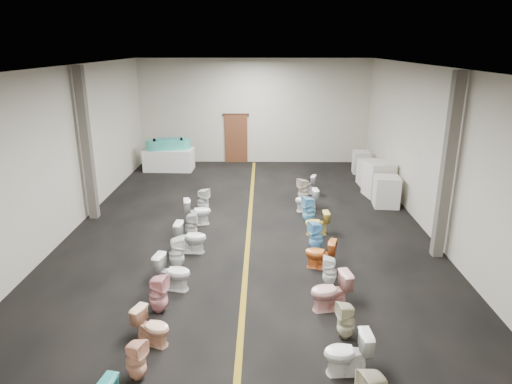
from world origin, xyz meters
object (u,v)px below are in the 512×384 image
appliance_crate_b (379,179)px  toilet_right_1 (347,353)px  toilet_left_1 (136,360)px  toilet_right_2 (346,321)px  display_table (169,160)px  toilet_left_2 (152,327)px  toilet_right_5 (320,254)px  appliance_crate_a (386,192)px  toilet_left_7 (191,226)px  toilet_left_3 (158,294)px  toilet_right_6 (316,236)px  toilet_left_4 (173,272)px  appliance_crate_c (370,173)px  toilet_right_4 (330,271)px  toilet_left_6 (191,237)px  toilet_right_9 (306,200)px  toilet_right_11 (306,184)px  bathtub (168,145)px  toilet_right_7 (317,223)px  toilet_right_10 (303,190)px  toilet_right_3 (330,291)px  toilet_left_5 (177,253)px  toilet_right_8 (309,210)px  appliance_crate_d (361,162)px  toilet_left_9 (203,201)px  toilet_left_8 (198,212)px

appliance_crate_b → toilet_right_1: 9.47m
toilet_left_1 → toilet_right_2: toilet_right_2 is taller
display_table → toilet_left_2: bearing=-80.3°
toilet_right_1 → toilet_right_5: (0.00, 3.63, -0.01)m
appliance_crate_a → toilet_left_7: (-5.94, -2.68, -0.13)m
toilet_left_3 → toilet_right_6: toilet_left_3 is taller
toilet_left_4 → toilet_left_7: toilet_left_4 is taller
toilet_left_1 → appliance_crate_c: bearing=-9.3°
toilet_left_2 → toilet_right_4: size_ratio=1.00×
toilet_left_1 → toilet_left_6: (0.16, 4.64, 0.05)m
toilet_left_4 → toilet_right_9: toilet_left_4 is taller
toilet_left_7 → toilet_right_11: (3.47, 4.01, -0.02)m
bathtub → toilet_right_2: (5.43, -11.48, -0.72)m
appliance_crate_a → toilet_right_1: bearing=-108.4°
toilet_left_4 → toilet_right_7: (3.42, 3.01, -0.06)m
toilet_left_6 → toilet_right_1: 5.47m
toilet_left_7 → toilet_right_10: bearing=-47.4°
toilet_right_3 → toilet_left_1: bearing=-70.2°
toilet_right_4 → toilet_right_10: 5.58m
toilet_right_7 → toilet_right_11: (0.04, 3.71, 0.00)m
toilet_left_4 → toilet_left_5: size_ratio=1.00×
toilet_left_7 → toilet_right_7: (3.43, 0.30, -0.03)m
toilet_right_7 → toilet_right_8: size_ratio=0.80×
toilet_left_3 → toilet_right_7: 5.28m
appliance_crate_d → toilet_left_5: appliance_crate_d is taller
display_table → toilet_right_5: (5.29, -8.77, -0.08)m
toilet_left_7 → toilet_right_6: bearing=-102.8°
toilet_right_4 → toilet_right_5: bearing=-162.5°
toilet_right_4 → toilet_right_11: bearing=-171.2°
toilet_left_1 → toilet_right_11: 10.15m
appliance_crate_a → appliance_crate_d: (0.00, 4.05, -0.04)m
appliance_crate_b → toilet_right_7: appliance_crate_b is taller
toilet_left_2 → toilet_left_9: (0.06, 6.55, 0.06)m
appliance_crate_d → toilet_left_2: 12.80m
toilet_right_7 → toilet_right_10: toilet_right_10 is taller
toilet_left_9 → toilet_left_2: bearing=-159.1°
toilet_left_5 → toilet_left_9: bearing=-19.3°
toilet_left_4 → toilet_right_1: size_ratio=1.04×
toilet_right_11 → toilet_right_4: bearing=17.8°
display_table → toilet_right_10: bearing=-37.2°
toilet_right_1 → toilet_right_2: (0.14, 0.93, -0.03)m
toilet_left_8 → toilet_right_1: 7.12m
appliance_crate_d → toilet_left_4: 11.15m
toilet_left_5 → toilet_left_7: size_ratio=1.08×
toilet_left_5 → toilet_right_8: 4.44m
appliance_crate_b → toilet_right_6: bearing=-120.6°
display_table → toilet_left_9: (2.07, -5.13, -0.04)m
toilet_right_1 → toilet_left_4: bearing=-132.8°
toilet_left_2 → toilet_left_3: bearing=27.4°
toilet_left_2 → toilet_left_4: (0.01, 1.90, 0.05)m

